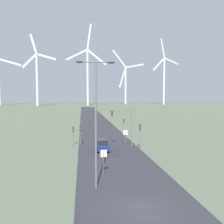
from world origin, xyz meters
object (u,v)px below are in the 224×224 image
object	(u,v)px
wind_turbine_far_right	(164,76)
wind_turbine_left	(37,74)
streetlamp	(96,111)
car_approaching	(102,145)
stop_sign_far	(125,135)
wind_turbine_center	(88,71)
traffic_light_post_mid_right	(124,123)
wind_turbine_right	(126,81)
traffic_light_post_mid_left	(73,132)
stop_sign_near	(103,157)
traffic_light_mast_overhead	(124,120)
traffic_light_post_near_right	(140,131)
traffic_light_post_near_left	(80,131)

from	to	relation	value
wind_turbine_far_right	wind_turbine_left	bearing A→B (deg)	-171.93
streetlamp	wind_turbine_left	size ratio (longest dim) A/B	0.18
wind_turbine_left	wind_turbine_far_right	bearing A→B (deg)	8.07
streetlamp	car_approaching	distance (m)	15.63
stop_sign_far	wind_turbine_far_right	world-z (taller)	wind_turbine_far_right
car_approaching	wind_turbine_center	world-z (taller)	wind_turbine_center
traffic_light_post_mid_right	wind_turbine_right	size ratio (longest dim) A/B	0.06
wind_turbine_right	wind_turbine_far_right	distance (m)	42.23
traffic_light_post_mid_right	wind_turbine_right	bearing A→B (deg)	78.49
traffic_light_post_mid_left	stop_sign_near	bearing A→B (deg)	-75.88
stop_sign_far	traffic_light_post_mid_right	distance (m)	13.54
stop_sign_far	wind_turbine_left	distance (m)	181.20
streetlamp	traffic_light_post_mid_left	world-z (taller)	streetlamp
traffic_light_post_mid_right	wind_turbine_center	bearing A→B (deg)	91.30
wind_turbine_center	stop_sign_far	bearing A→B (deg)	-89.53
stop_sign_far	traffic_light_mast_overhead	distance (m)	2.60
stop_sign_far	traffic_light_post_mid_right	bearing A→B (deg)	80.12
traffic_light_post_near_right	wind_turbine_far_right	bearing A→B (deg)	67.84
traffic_light_post_near_left	traffic_light_post_near_right	distance (m)	10.81
traffic_light_post_mid_left	wind_turbine_right	size ratio (longest dim) A/B	0.05
traffic_light_mast_overhead	traffic_light_post_mid_left	bearing A→B (deg)	162.66
traffic_light_post_near_right	car_approaching	size ratio (longest dim) A/B	1.02
traffic_light_post_near_right	traffic_light_post_mid_left	distance (m)	11.85
traffic_light_post_near_right	wind_turbine_left	size ratio (longest dim) A/B	0.06
traffic_light_post_mid_right	car_approaching	distance (m)	16.66
streetlamp	car_approaching	bearing A→B (deg)	82.33
car_approaching	wind_turbine_far_right	size ratio (longest dim) A/B	0.06
traffic_light_post_mid_right	traffic_light_mast_overhead	distance (m)	13.94
wind_turbine_right	wind_turbine_far_right	bearing A→B (deg)	-21.56
traffic_light_post_near_right	traffic_light_post_mid_left	xyz separation A→B (m)	(-10.67, 5.10, -0.67)
wind_turbine_center	wind_turbine_far_right	size ratio (longest dim) A/B	1.12
traffic_light_post_mid_left	wind_turbine_center	bearing A→B (deg)	87.64
traffic_light_mast_overhead	stop_sign_far	bearing A→B (deg)	34.75
traffic_light_mast_overhead	car_approaching	xyz separation A→B (m)	(-3.82, -1.74, -3.68)
traffic_light_mast_overhead	car_approaching	bearing A→B (deg)	-155.46
traffic_light_post_mid_right	wind_turbine_left	distance (m)	169.14
streetlamp	wind_turbine_left	bearing A→B (deg)	102.47
streetlamp	traffic_light_post_near_right	bearing A→B (deg)	59.65
stop_sign_near	wind_turbine_center	bearing A→B (deg)	88.95
traffic_light_post_near_left	car_approaching	bearing A→B (deg)	-51.93
wind_turbine_left	wind_turbine_far_right	world-z (taller)	wind_turbine_far_right
traffic_light_post_near_right	streetlamp	bearing A→B (deg)	-120.35
wind_turbine_right	wind_turbine_left	bearing A→B (deg)	-159.37
stop_sign_far	traffic_light_post_mid_left	distance (m)	9.16
car_approaching	wind_turbine_right	size ratio (longest dim) A/B	0.07
traffic_light_post_near_left	traffic_light_post_mid_left	distance (m)	1.21
traffic_light_post_mid_right	wind_turbine_far_right	bearing A→B (deg)	66.18
wind_turbine_right	traffic_light_post_mid_left	bearing A→B (deg)	-103.90
traffic_light_mast_overhead	wind_turbine_left	world-z (taller)	wind_turbine_left
traffic_light_post_mid_left	wind_turbine_center	xyz separation A→B (m)	(7.35, 178.10, 31.07)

